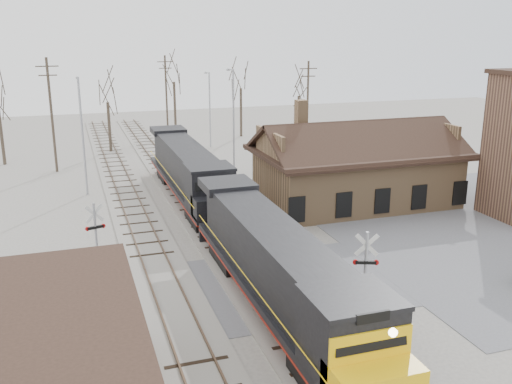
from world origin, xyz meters
TOP-DOWN VIEW (x-y plane):
  - ground at (0.00, 0.00)m, footprint 140.00×140.00m
  - road at (0.00, 0.00)m, footprint 60.00×9.00m
  - parking_lot at (18.00, 4.00)m, footprint 22.00×26.00m
  - track_main at (0.00, 15.00)m, footprint 3.40×90.00m
  - track_siding at (-4.50, 15.00)m, footprint 3.40×90.00m
  - depot at (11.99, 12.00)m, footprint 15.20×9.31m
  - locomotive_lead at (0.00, -3.59)m, footprint 2.94×19.72m
  - locomotive_trailing at (0.00, 16.41)m, footprint 2.94×19.72m
  - crossbuck_near at (3.75, -4.48)m, footprint 1.14×0.49m
  - crossbuck_far at (-7.62, 4.77)m, footprint 1.10×0.39m
  - streetlight_a at (-7.53, 21.06)m, footprint 0.25×2.04m
  - streetlight_b at (5.86, 24.34)m, footprint 0.25×2.04m
  - streetlight_c at (6.78, 37.16)m, footprint 0.25×2.04m
  - utility_pole_a at (-9.91, 29.99)m, footprint 2.00×0.24m
  - utility_pole_b at (3.70, 47.57)m, footprint 2.00×0.24m
  - utility_pole_c at (16.16, 31.08)m, footprint 2.00×0.24m
  - tree_b at (-4.33, 37.53)m, footprint 3.65×3.65m
  - tree_c at (4.64, 47.05)m, footprint 4.41×4.41m
  - tree_d at (12.11, 42.52)m, footprint 4.01×4.01m
  - tree_e at (17.73, 37.37)m, footprint 3.60×3.60m

SIDE VIEW (x-z plane):
  - ground at x=0.00m, z-range 0.00..0.00m
  - road at x=0.00m, z-range 0.00..0.03m
  - parking_lot at x=18.00m, z-range 0.01..0.04m
  - track_main at x=0.00m, z-range -0.05..0.19m
  - track_siding at x=-4.50m, z-range -0.05..0.19m
  - crossbuck_far at x=-7.62m, z-range -0.11..3.83m
  - crossbuck_near at x=3.75m, z-range -0.14..4.04m
  - locomotive_trailing at x=0.00m, z-range 0.23..4.37m
  - locomotive_lead at x=0.00m, z-range 0.11..4.49m
  - depot at x=11.99m, z-range -1.54..6.36m
  - streetlight_c at x=6.78m, z-range 0.53..8.95m
  - utility_pole_c at x=16.16m, z-range 0.22..10.01m
  - utility_pole_b at x=3.70m, z-range 0.23..10.12m
  - streetlight_a at x=-7.53m, z-range 0.54..9.96m
  - streetlight_b at x=5.86m, z-range 0.54..10.11m
  - utility_pole_a at x=-9.91m, z-range 0.23..10.79m
  - tree_e at x=17.73m, z-range 1.86..10.68m
  - tree_b at x=-4.33m, z-range 1.89..10.83m
  - tree_d at x=12.11m, z-range 2.08..11.89m
  - tree_c at x=4.64m, z-range 2.29..13.10m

